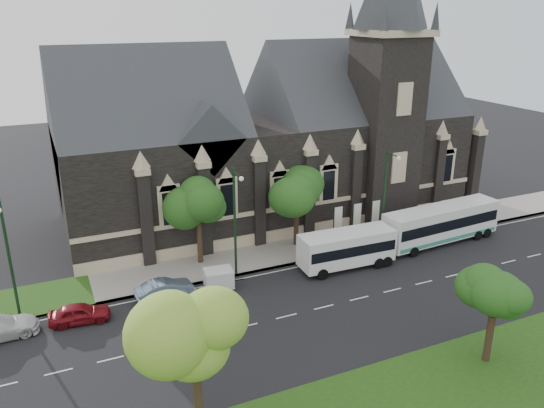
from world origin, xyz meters
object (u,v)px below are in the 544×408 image
tree_walk_left (199,198)px  tour_coach (441,223)px  tree_park_east (496,291)px  box_trailer (219,278)px  car_far_red (80,313)px  tree_park_near (198,331)px  sedan (165,289)px  shuttle_bus (347,247)px  street_lamp_mid (236,217)px  banner_flag_left (337,221)px  banner_flag_center (356,218)px  street_lamp_near (386,193)px  tree_walk_right (298,183)px  street_lamp_far (8,253)px  banner_flag_right (374,214)px

tree_walk_left → tour_coach: tree_walk_left is taller
tree_park_east → box_trailer: tree_park_east is taller
car_far_red → tree_park_east: bearing=-116.4°
tree_park_near → sedan: bearing=83.6°
tree_park_east → tree_walk_left: 23.36m
sedan → tree_walk_left: bearing=-47.2°
tour_coach → shuttle_bus: size_ratio=1.49×
tree_park_near → street_lamp_mid: 17.71m
tree_park_east → tree_walk_left: (-11.97, 20.03, 1.12)m
street_lamp_mid → box_trailer: (-2.06, -1.51, -4.17)m
street_lamp_mid → banner_flag_left: street_lamp_mid is taller
banner_flag_left → sedan: banner_flag_left is taller
tree_park_near → banner_flag_center: (20.06, 17.77, -4.03)m
tree_park_east → sedan: 22.73m
tree_park_near → street_lamp_near: street_lamp_near is taller
box_trailer → car_far_red: size_ratio=0.78×
banner_flag_left → tour_coach: size_ratio=0.33×
tree_walk_right → banner_flag_left: 4.92m
tree_park_east → tour_coach: tree_park_east is taller
tree_walk_left → car_far_red: (-10.42, -5.56, -5.04)m
tour_coach → car_far_red: tour_coach is taller
street_lamp_far → shuttle_bus: 25.18m
tree_walk_left → tour_coach: bearing=-13.4°
tree_walk_left → tour_coach: (21.14, -5.05, -3.84)m
street_lamp_far → banner_flag_center: street_lamp_far is taller
street_lamp_near → tree_park_near: bearing=-143.9°
street_lamp_mid → street_lamp_far: (-16.00, 0.00, 0.00)m
banner_flag_left → shuttle_bus: bearing=-109.1°
street_lamp_far → sedan: size_ratio=2.09×
tree_park_east → banner_flag_right: (4.11, 18.32, -2.24)m
tree_walk_right → banner_flag_left: size_ratio=1.95×
tree_park_east → sedan: (-16.27, 15.38, -3.91)m
tree_walk_right → street_lamp_near: street_lamp_near is taller
street_lamp_near → car_far_red: street_lamp_near is taller
banner_flag_left → street_lamp_mid: bearing=-169.5°
banner_flag_left → box_trailer: size_ratio=1.26×
street_lamp_near → banner_flag_left: size_ratio=2.25×
tree_walk_right → tree_walk_left: bearing=-179.9°
street_lamp_mid → tour_coach: (19.34, -1.44, -3.22)m
banner_flag_right → tree_walk_right: bearing=166.4°
tree_walk_right → shuttle_bus: bearing=-74.1°
street_lamp_mid → box_trailer: street_lamp_mid is taller
street_lamp_far → tree_park_east: bearing=-32.1°
banner_flag_center → banner_flag_right: 2.00m
street_lamp_near → banner_flag_right: size_ratio=2.25×
tree_walk_left → banner_flag_left: (12.08, -1.70, -3.35)m
street_lamp_mid → street_lamp_far: 16.00m
street_lamp_near → street_lamp_mid: same height
shuttle_bus → box_trailer: shuttle_bus is taller
box_trailer → tree_walk_right: bearing=36.0°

